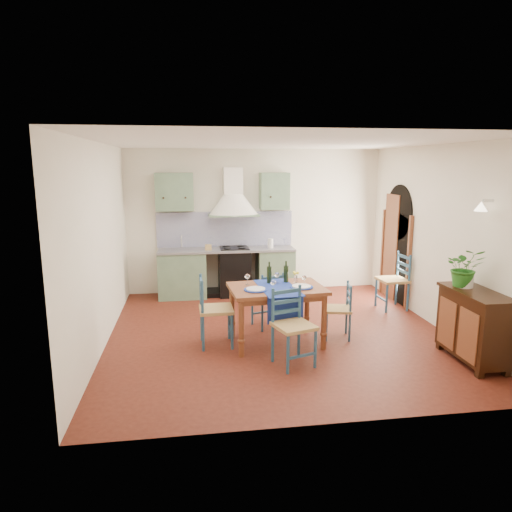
# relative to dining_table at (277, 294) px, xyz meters

# --- Properties ---
(floor) EXTENTS (5.00, 5.00, 0.00)m
(floor) POSITION_rel_dining_table_xyz_m (0.10, 0.39, -0.73)
(floor) COLOR #43160E
(floor) RESTS_ON ground
(back_wall) EXTENTS (5.00, 0.96, 2.80)m
(back_wall) POSITION_rel_dining_table_xyz_m (-0.37, 2.68, 0.32)
(back_wall) COLOR white
(back_wall) RESTS_ON ground
(right_wall) EXTENTS (0.26, 5.00, 2.80)m
(right_wall) POSITION_rel_dining_table_xyz_m (2.60, 0.67, 0.61)
(right_wall) COLOR white
(right_wall) RESTS_ON ground
(left_wall) EXTENTS (0.04, 5.00, 2.80)m
(left_wall) POSITION_rel_dining_table_xyz_m (-2.40, 0.39, 0.67)
(left_wall) COLOR white
(left_wall) RESTS_ON ground
(ceiling) EXTENTS (5.00, 5.00, 0.01)m
(ceiling) POSITION_rel_dining_table_xyz_m (0.10, 0.39, 2.08)
(ceiling) COLOR white
(ceiling) RESTS_ON back_wall
(dining_table) EXTENTS (1.36, 1.04, 1.14)m
(dining_table) POSITION_rel_dining_table_xyz_m (0.00, 0.00, 0.00)
(dining_table) COLOR brown
(dining_table) RESTS_ON ground
(chair_near) EXTENTS (0.57, 0.57, 0.98)m
(chair_near) POSITION_rel_dining_table_xyz_m (0.06, -0.70, -0.22)
(chair_near) COLOR navy
(chair_near) RESTS_ON ground
(chair_far) EXTENTS (0.52, 0.52, 0.89)m
(chair_far) POSITION_rel_dining_table_xyz_m (-0.01, 0.67, -0.27)
(chair_far) COLOR navy
(chair_far) RESTS_ON ground
(chair_left) EXTENTS (0.47, 0.47, 0.99)m
(chair_left) POSITION_rel_dining_table_xyz_m (-0.88, 0.06, -0.22)
(chair_left) COLOR navy
(chair_left) RESTS_ON ground
(chair_right) EXTENTS (0.45, 0.45, 0.82)m
(chair_right) POSITION_rel_dining_table_xyz_m (0.94, 0.09, -0.30)
(chair_right) COLOR navy
(chair_right) RESTS_ON ground
(chair_spare) EXTENTS (0.49, 0.49, 0.99)m
(chair_spare) POSITION_rel_dining_table_xyz_m (2.34, 1.29, -0.22)
(chair_spare) COLOR navy
(chair_spare) RESTS_ON ground
(sideboard) EXTENTS (0.50, 1.05, 0.94)m
(sideboard) POSITION_rel_dining_table_xyz_m (2.36, -0.97, -0.22)
(sideboard) COLOR black
(sideboard) RESTS_ON ground
(potted_plant) EXTENTS (0.57, 0.54, 0.51)m
(potted_plant) POSITION_rel_dining_table_xyz_m (2.32, -0.73, 0.46)
(potted_plant) COLOR #246C1F
(potted_plant) RESTS_ON sideboard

